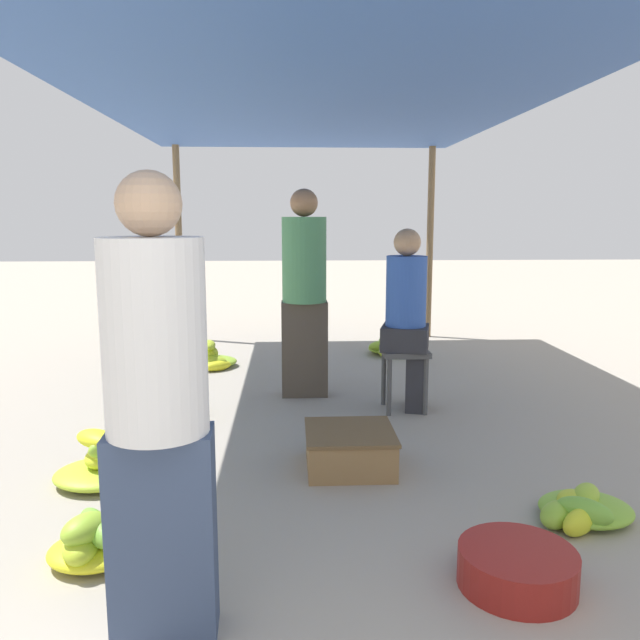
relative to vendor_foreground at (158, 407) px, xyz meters
The scene contains 15 objects.
canopy_post_back_left 5.56m from the vendor_foreground, 98.99° to the left, with size 0.08×0.08×2.28m, color olive.
canopy_post_back_right 5.89m from the vendor_foreground, 68.73° to the left, with size 0.08×0.08×2.28m, color olive.
canopy_tarp 3.06m from the vendor_foreground, 76.36° to the left, with size 3.40×6.14×0.04m, color #33569E.
vendor_foreground is the anchor object (origin of this frame).
stool 2.89m from the vendor_foreground, 62.84° to the left, with size 0.34×0.34×0.47m.
vendor_seated 2.87m from the vendor_foreground, 62.52° to the left, with size 0.42×0.42×1.37m.
basin_black 1.55m from the vendor_foreground, ahead, with size 0.47×0.47×0.15m.
banana_pile_left_0 0.96m from the vendor_foreground, 128.05° to the left, with size 0.46×0.39×0.23m.
banana_pile_left_1 1.59m from the vendor_foreground, 114.36° to the left, with size 0.58×0.46×0.30m.
banana_pile_left_2 2.61m from the vendor_foreground, 101.15° to the left, with size 0.55×0.54×0.24m.
banana_pile_left_3 4.06m from the vendor_foreground, 94.65° to the left, with size 0.47×0.51×0.27m.
banana_pile_right_0 2.11m from the vendor_foreground, 21.63° to the left, with size 0.53×0.46×0.16m.
banana_pile_right_1 4.83m from the vendor_foreground, 71.10° to the left, with size 0.61×0.59×0.19m.
crate_near 1.78m from the vendor_foreground, 61.43° to the left, with size 0.51×0.51×0.23m.
shopper_walking_mid 3.03m from the vendor_foreground, 79.40° to the left, with size 0.37×0.36×1.67m.
Camera 1 is at (-0.19, -1.45, 1.45)m, focal length 35.00 mm.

